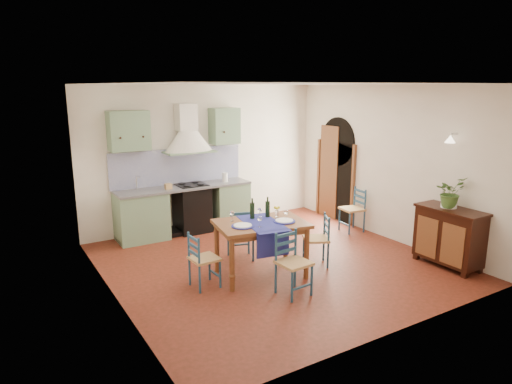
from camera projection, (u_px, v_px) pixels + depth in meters
floor at (274, 262)px, 7.33m from camera, size 5.00×5.00×0.00m
back_wall at (188, 178)px, 8.76m from camera, size 5.00×0.96×2.80m
right_wall at (377, 164)px, 8.52m from camera, size 0.26×5.00×2.80m
left_wall at (109, 197)px, 5.75m from camera, size 0.04×5.00×2.80m
ceiling at (275, 83)px, 6.69m from camera, size 5.00×5.00×0.01m
dining_table at (261, 229)px, 6.68m from camera, size 1.43×1.11×1.14m
chair_near at (292, 263)px, 6.14m from camera, size 0.43×0.43×0.86m
chair_far at (241, 233)px, 7.38m from camera, size 0.51×0.51×0.87m
chair_left at (203, 260)px, 6.35m from camera, size 0.38×0.38×0.79m
chair_right at (318, 239)px, 7.16m from camera, size 0.51×0.51×0.82m
chair_spare at (353, 209)px, 8.84m from camera, size 0.44×0.44×0.85m
sideboard at (449, 235)px, 7.09m from camera, size 0.50×1.05×0.94m
potted_plant at (450, 192)px, 7.00m from camera, size 0.44×0.38×0.48m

